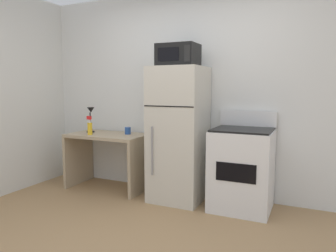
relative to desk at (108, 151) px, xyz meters
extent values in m
plane|color=#9E7A51|center=(1.11, -1.33, -0.52)|extent=(12.00, 12.00, 0.00)
cube|color=silver|center=(1.11, 0.37, 0.78)|extent=(5.00, 0.10, 2.60)
cube|color=tan|center=(0.00, 0.00, 0.21)|extent=(1.06, 0.60, 0.04)
cube|color=tan|center=(-0.51, 0.00, -0.16)|extent=(0.04, 0.60, 0.71)
cube|color=tan|center=(0.51, 0.00, -0.16)|extent=(0.04, 0.60, 0.71)
cylinder|color=black|center=(-0.31, 0.03, 0.24)|extent=(0.11, 0.11, 0.02)
cylinder|color=black|center=(-0.31, 0.03, 0.38)|extent=(0.02, 0.02, 0.26)
cone|color=black|center=(-0.28, 0.01, 0.55)|extent=(0.10, 0.10, 0.08)
cylinder|color=#264C99|center=(0.26, 0.09, 0.28)|extent=(0.08, 0.08, 0.09)
cylinder|color=yellow|center=(-0.17, -0.15, 0.31)|extent=(0.06, 0.06, 0.16)
cylinder|color=white|center=(-0.17, -0.15, 0.42)|extent=(0.02, 0.02, 0.04)
cube|color=red|center=(-0.17, -0.16, 0.46)|extent=(0.06, 0.03, 0.04)
cube|color=beige|center=(1.04, 0.00, 0.29)|extent=(0.62, 0.60, 1.62)
cube|color=black|center=(1.04, -0.31, 0.65)|extent=(0.60, 0.00, 0.01)
cylinder|color=gray|center=(0.84, -0.32, 0.13)|extent=(0.02, 0.02, 0.57)
cube|color=black|center=(1.04, -0.02, 1.23)|extent=(0.46, 0.34, 0.26)
cube|color=black|center=(0.99, -0.20, 1.23)|extent=(0.26, 0.01, 0.15)
cube|color=black|center=(1.22, -0.20, 1.23)|extent=(0.07, 0.01, 0.18)
cube|color=white|center=(1.81, 0.00, -0.07)|extent=(0.66, 0.60, 0.90)
cube|color=black|center=(1.81, 0.00, 0.39)|extent=(0.63, 0.58, 0.02)
cube|color=white|center=(1.81, 0.28, 0.49)|extent=(0.66, 0.04, 0.18)
cube|color=black|center=(1.81, -0.30, -0.02)|extent=(0.42, 0.01, 0.20)
camera|label=1|loc=(2.52, -3.51, 0.86)|focal=33.95mm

